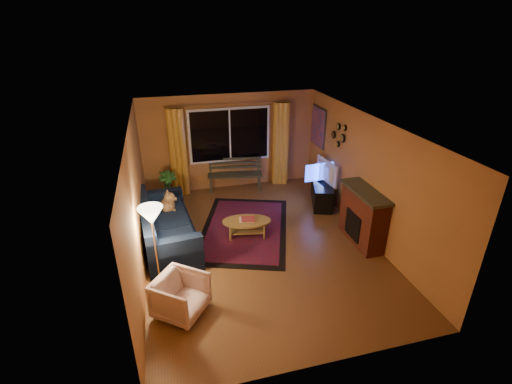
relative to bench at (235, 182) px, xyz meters
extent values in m
cube|color=brown|center=(-0.06, -2.74, -0.22)|extent=(4.50, 6.00, 0.02)
cube|color=white|center=(-0.06, -2.74, 2.30)|extent=(4.50, 6.00, 0.02)
cube|color=#B9763C|center=(-0.06, 0.27, 1.04)|extent=(4.50, 0.02, 2.50)
cube|color=#B9763C|center=(-2.32, -2.74, 1.04)|extent=(0.02, 6.00, 2.50)
cube|color=#B9763C|center=(2.20, -2.74, 1.04)|extent=(0.02, 6.00, 2.50)
cube|color=black|center=(-0.06, 0.21, 1.24)|extent=(2.00, 0.02, 1.30)
cylinder|color=#BF8C3F|center=(-0.06, 0.16, 2.04)|extent=(3.20, 0.03, 0.03)
cylinder|color=gold|center=(-1.41, 0.14, 0.91)|extent=(0.36, 0.36, 2.24)
cylinder|color=gold|center=(1.29, 0.14, 0.91)|extent=(0.36, 0.36, 2.24)
cube|color=#2E3022|center=(0.00, 0.00, 0.00)|extent=(1.48, 0.66, 0.43)
imported|color=#235B1E|center=(-1.75, -0.37, 0.20)|extent=(0.56, 0.56, 0.84)
cube|color=black|center=(-1.85, -2.24, 0.25)|extent=(1.19, 2.36, 0.92)
imported|color=beige|center=(-1.75, -4.28, 0.15)|extent=(0.95, 0.96, 0.72)
cylinder|color=#BF8C3F|center=(-2.06, -3.55, 0.56)|extent=(0.26, 0.26, 1.55)
cube|color=maroon|center=(-0.23, -2.07, -0.20)|extent=(2.66, 3.30, 0.02)
cylinder|color=olive|center=(-0.24, -2.34, -0.03)|extent=(1.19, 1.19, 0.37)
cube|color=black|center=(1.93, -1.28, 0.06)|extent=(0.85, 1.40, 0.55)
imported|color=black|center=(1.93, -1.28, 0.61)|extent=(0.19, 0.95, 0.55)
cube|color=maroon|center=(1.99, -3.14, 0.34)|extent=(0.40, 1.20, 1.10)
cube|color=#D34D2D|center=(2.16, -0.29, 1.44)|extent=(0.04, 0.76, 0.96)
camera|label=1|loc=(-1.76, -8.89, 4.02)|focal=26.00mm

